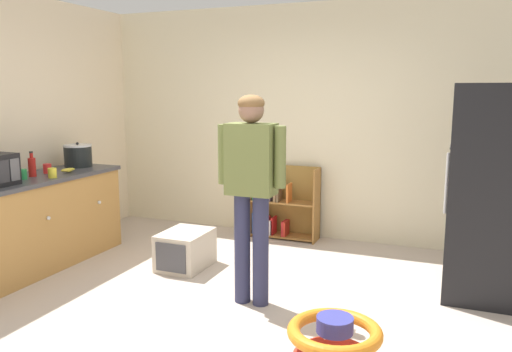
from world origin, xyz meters
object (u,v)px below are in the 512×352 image
Objects in this scene: yellow_cup at (52,173)px; red_cup at (47,169)px; bookshelf at (280,206)px; green_cup at (23,174)px; kitchen_counter at (24,226)px; baby_walker at (334,341)px; pet_carrier at (185,250)px; standing_person at (251,181)px; refrigerator at (494,193)px; crock_pot at (78,156)px; banana_bunch at (69,170)px; ketchup_bottle at (32,166)px.

yellow_cup is 1.00× the size of red_cup.
bookshelf is 8.95× the size of yellow_cup.
kitchen_counter is at bearing -121.67° from green_cup.
baby_walker is at bearing -63.88° from bookshelf.
kitchen_counter is 2.57× the size of bookshelf.
standing_person is at bearing -30.17° from pet_carrier.
refrigerator is 4.15m from crock_pot.
baby_walker is at bearing -23.73° from crock_pot.
refrigerator is 11.42× the size of banana_bunch.
green_cup is (-4.07, -0.98, 0.06)m from refrigerator.
pet_carrier is 5.81× the size of yellow_cup.
standing_person is (-1.80, -0.86, 0.13)m from refrigerator.
baby_walker is 3.60m from crock_pot.
kitchen_counter is at bearing -138.80° from yellow_cup.
banana_bunch is (0.20, -0.37, -0.09)m from crock_pot.
kitchen_counter is 1.29× the size of standing_person.
bookshelf is at bearing 44.31° from ketchup_bottle.
crock_pot reaches higher than yellow_cup.
crock_pot is at bearing 172.65° from pet_carrier.
crock_pot reaches higher than green_cup.
kitchen_counter is 2.36m from standing_person.
kitchen_counter is 0.57m from ketchup_bottle.
pet_carrier is 1.46m from yellow_cup.
banana_bunch is (-3.00, 1.04, 0.77)m from baby_walker.
banana_bunch is 0.63× the size of ketchup_bottle.
standing_person is 2.28m from green_cup.
bookshelf is 8.95× the size of green_cup.
ketchup_bottle is at bearing -160.03° from pet_carrier.
pet_carrier is 2.24× the size of ketchup_bottle.
baby_walker is 6.36× the size of green_cup.
red_cup is at bearing -171.47° from refrigerator.
red_cup reaches higher than bookshelf.
standing_person is 6.88× the size of ketchup_bottle.
baby_walker is 2.02× the size of crock_pot.
baby_walker is (0.85, -0.68, -0.86)m from standing_person.
crock_pot is (-4.14, -0.14, 0.13)m from refrigerator.
red_cup is (-1.91, -1.64, 0.58)m from bookshelf.
banana_bunch is (-1.74, -1.53, 0.56)m from bookshelf.
green_cup is at bearing 169.68° from baby_walker.
standing_person is at bearing 141.22° from baby_walker.
banana_bunch reaches higher than pet_carrier.
refrigerator is at bearing 6.80° from pet_carrier.
red_cup is at bearing 163.68° from baby_walker.
kitchen_counter is 3.62× the size of baby_walker.
ketchup_bottle reaches higher than red_cup.
yellow_cup and green_cup have the same top height.
standing_person is at bearing -9.37° from banana_bunch.
crock_pot reaches higher than red_cup.
standing_person reaches higher than red_cup.
crock_pot is 0.48m from red_cup.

